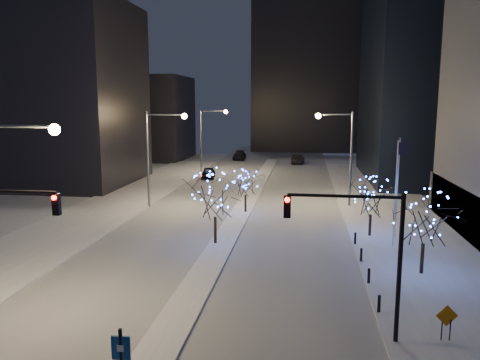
% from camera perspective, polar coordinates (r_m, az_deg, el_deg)
% --- Properties ---
extents(ground, '(160.00, 160.00, 0.00)m').
position_cam_1_polar(ground, '(23.22, -9.06, -18.59)').
color(ground, silver).
rests_on(ground, ground).
extents(road, '(20.00, 130.00, 0.02)m').
position_cam_1_polar(road, '(55.98, 1.43, -1.82)').
color(road, '#ADB3BD').
rests_on(road, ground).
extents(median, '(2.00, 80.00, 0.15)m').
position_cam_1_polar(median, '(51.10, 0.78, -2.83)').
color(median, white).
rests_on(median, ground).
extents(east_sidewalk, '(10.00, 90.00, 0.15)m').
position_cam_1_polar(east_sidewalk, '(41.93, 19.86, -6.10)').
color(east_sidewalk, white).
rests_on(east_sidewalk, ground).
extents(west_sidewalk, '(8.00, 90.00, 0.15)m').
position_cam_1_polar(west_sidewalk, '(45.73, -18.63, -4.78)').
color(west_sidewalk, white).
rests_on(west_sidewalk, ground).
extents(filler_west_near, '(22.00, 18.00, 24.00)m').
position_cam_1_polar(filler_west_near, '(68.72, -22.24, 9.62)').
color(filler_west_near, black).
rests_on(filler_west_near, ground).
extents(filler_west_far, '(18.00, 16.00, 16.00)m').
position_cam_1_polar(filler_west_far, '(95.24, -11.92, 7.42)').
color(filler_west_far, black).
rests_on(filler_west_far, ground).
extents(horizon_block, '(24.00, 14.00, 42.00)m').
position_cam_1_polar(horizon_block, '(112.03, 8.08, 14.44)').
color(horizon_block, black).
rests_on(horizon_block, ground).
extents(street_lamp_w_near, '(4.40, 0.56, 10.00)m').
position_cam_1_polar(street_lamp_w_near, '(26.73, -26.77, -1.00)').
color(street_lamp_w_near, '#595E66').
rests_on(street_lamp_w_near, ground).
extents(street_lamp_w_mid, '(4.40, 0.56, 10.00)m').
position_cam_1_polar(street_lamp_w_mid, '(49.17, -10.06, 4.13)').
color(street_lamp_w_mid, '#595E66').
rests_on(street_lamp_w_mid, ground).
extents(street_lamp_w_far, '(4.40, 0.56, 10.00)m').
position_cam_1_polar(street_lamp_w_far, '(73.29, -4.01, 5.91)').
color(street_lamp_w_far, '#595E66').
rests_on(street_lamp_w_far, ground).
extents(street_lamp_east, '(3.90, 0.56, 10.00)m').
position_cam_1_polar(street_lamp_east, '(49.91, 12.39, 4.07)').
color(street_lamp_east, '#595E66').
rests_on(street_lamp_east, ground).
extents(traffic_signal_east, '(5.26, 0.43, 7.00)m').
position_cam_1_polar(traffic_signal_east, '(21.61, 14.94, -7.29)').
color(traffic_signal_east, black).
rests_on(traffic_signal_east, ground).
extents(flagpoles, '(1.35, 2.60, 8.00)m').
position_cam_1_polar(flagpoles, '(37.98, 18.68, -0.30)').
color(flagpoles, silver).
rests_on(flagpoles, east_sidewalk).
extents(bollards, '(0.16, 12.16, 0.90)m').
position_cam_1_polar(bollards, '(31.54, 14.97, -9.92)').
color(bollards, black).
rests_on(bollards, east_sidewalk).
extents(car_near, '(2.46, 4.82, 1.57)m').
position_cam_1_polar(car_near, '(68.37, -3.89, 0.85)').
color(car_near, black).
rests_on(car_near, ground).
extents(car_mid, '(2.36, 5.12, 1.63)m').
position_cam_1_polar(car_mid, '(85.57, 7.07, 2.53)').
color(car_mid, black).
rests_on(car_mid, ground).
extents(car_far, '(2.47, 5.66, 1.62)m').
position_cam_1_polar(car_far, '(90.99, -0.07, 3.00)').
color(car_far, black).
rests_on(car_far, ground).
extents(holiday_tree_median_near, '(5.25, 5.25, 5.58)m').
position_cam_1_polar(holiday_tree_median_near, '(35.70, -3.07, -2.03)').
color(holiday_tree_median_near, black).
rests_on(holiday_tree_median_near, median).
extents(holiday_tree_median_far, '(4.02, 4.02, 4.26)m').
position_cam_1_polar(holiday_tree_median_far, '(46.19, 0.68, -0.43)').
color(holiday_tree_median_far, black).
rests_on(holiday_tree_median_far, median).
extents(holiday_tree_plaza_near, '(4.42, 4.42, 5.29)m').
position_cam_1_polar(holiday_tree_plaza_near, '(31.51, 21.58, -4.59)').
color(holiday_tree_plaza_near, black).
rests_on(holiday_tree_plaza_near, east_sidewalk).
extents(holiday_tree_plaza_far, '(4.59, 4.59, 4.89)m').
position_cam_1_polar(holiday_tree_plaza_far, '(39.24, 15.71, -2.05)').
color(holiday_tree_plaza_far, black).
rests_on(holiday_tree_plaza_far, east_sidewalk).
extents(construction_sign, '(1.02, 0.19, 1.69)m').
position_cam_1_polar(construction_sign, '(23.99, 23.89, -15.25)').
color(construction_sign, black).
rests_on(construction_sign, east_sidewalk).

